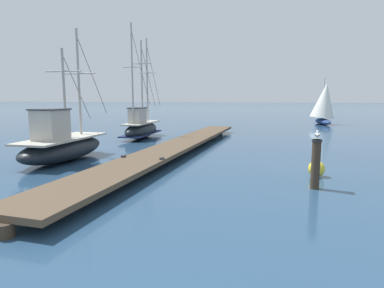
# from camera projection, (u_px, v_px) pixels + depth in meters

# --- Properties ---
(floating_dock) EXTENTS (2.28, 21.25, 0.53)m
(floating_dock) POSITION_uv_depth(u_px,v_px,m) (178.00, 145.00, 16.21)
(floating_dock) COLOR brown
(floating_dock) RESTS_ON ground
(fishing_boat_0) EXTENTS (1.75, 6.85, 7.30)m
(fishing_boat_0) POSITION_uv_depth(u_px,v_px,m) (141.00, 127.00, 21.97)
(fishing_boat_0) COLOR black
(fishing_boat_0) RESTS_ON ground
(fishing_boat_1) EXTENTS (2.10, 6.58, 5.87)m
(fishing_boat_1) POSITION_uv_depth(u_px,v_px,m) (62.00, 145.00, 13.94)
(fishing_boat_1) COLOR black
(fishing_boat_1) RESTS_ON ground
(mooring_piling) EXTENTS (0.30, 0.30, 1.50)m
(mooring_piling) POSITION_uv_depth(u_px,v_px,m) (316.00, 163.00, 9.64)
(mooring_piling) COLOR #3D3023
(mooring_piling) RESTS_ON ground
(perched_seagull) EXTENTS (0.16, 0.38, 0.27)m
(perched_seagull) POSITION_uv_depth(u_px,v_px,m) (317.00, 135.00, 9.51)
(perched_seagull) COLOR gold
(perched_seagull) RESTS_ON mooring_piling
(mooring_buoy) EXTENTS (0.56, 0.56, 0.63)m
(mooring_buoy) POSITION_uv_depth(u_px,v_px,m) (316.00, 169.00, 11.21)
(mooring_buoy) COLOR yellow
(mooring_buoy) RESTS_ON ground
(distant_sailboat) EXTENTS (3.03, 4.87, 4.79)m
(distant_sailboat) POSITION_uv_depth(u_px,v_px,m) (324.00, 103.00, 33.05)
(distant_sailboat) COLOR navy
(distant_sailboat) RESTS_ON ground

